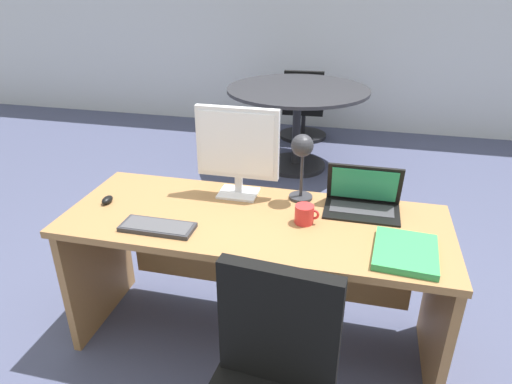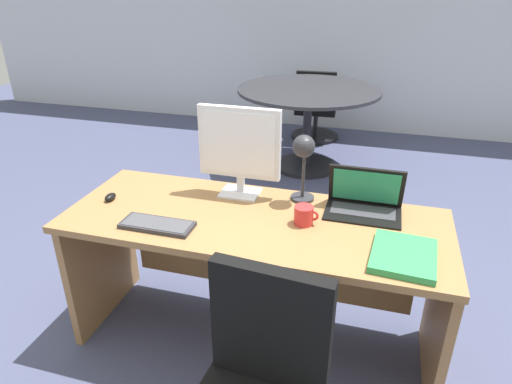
{
  "view_description": "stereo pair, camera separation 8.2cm",
  "coord_description": "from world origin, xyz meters",
  "px_view_note": "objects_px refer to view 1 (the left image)",
  "views": [
    {
      "loc": [
        0.45,
        -1.82,
        1.8
      ],
      "look_at": [
        0.0,
        0.03,
        0.87
      ],
      "focal_mm": 31.82,
      "sensor_mm": 36.0,
      "label": 1
    },
    {
      "loc": [
        0.53,
        -1.8,
        1.8
      ],
      "look_at": [
        0.0,
        0.03,
        0.87
      ],
      "focal_mm": 31.82,
      "sensor_mm": 36.0,
      "label": 2
    }
  ],
  "objects_px": {
    "monitor": "(237,147)",
    "keyboard": "(158,227)",
    "book": "(406,252)",
    "meeting_table": "(297,108)",
    "mouse": "(107,200)",
    "desk_lamp": "(302,154)",
    "coffee_mug": "(305,214)",
    "desk": "(257,251)",
    "laptop": "(363,196)",
    "meeting_chair_near": "(303,112)"
  },
  "relations": [
    {
      "from": "book",
      "to": "coffee_mug",
      "type": "height_order",
      "value": "coffee_mug"
    },
    {
      "from": "book",
      "to": "meeting_table",
      "type": "xyz_separation_m",
      "value": [
        -0.85,
        2.61,
        -0.15
      ]
    },
    {
      "from": "coffee_mug",
      "to": "book",
      "type": "bearing_deg",
      "value": -20.95
    },
    {
      "from": "laptop",
      "to": "book",
      "type": "height_order",
      "value": "laptop"
    },
    {
      "from": "book",
      "to": "meeting_table",
      "type": "distance_m",
      "value": 2.75
    },
    {
      "from": "book",
      "to": "coffee_mug",
      "type": "bearing_deg",
      "value": 159.05
    },
    {
      "from": "keyboard",
      "to": "mouse",
      "type": "relative_size",
      "value": 4.28
    },
    {
      "from": "mouse",
      "to": "desk_lamp",
      "type": "distance_m",
      "value": 1.0
    },
    {
      "from": "desk",
      "to": "mouse",
      "type": "relative_size",
      "value": 23.12
    },
    {
      "from": "keyboard",
      "to": "coffee_mug",
      "type": "xyz_separation_m",
      "value": [
        0.64,
        0.21,
        0.03
      ]
    },
    {
      "from": "laptop",
      "to": "meeting_chair_near",
      "type": "bearing_deg",
      "value": 102.94
    },
    {
      "from": "coffee_mug",
      "to": "desk_lamp",
      "type": "bearing_deg",
      "value": 103.61
    },
    {
      "from": "desk_lamp",
      "to": "meeting_chair_near",
      "type": "xyz_separation_m",
      "value": [
        -0.41,
        3.11,
        -0.68
      ]
    },
    {
      "from": "desk_lamp",
      "to": "meeting_table",
      "type": "distance_m",
      "value": 2.28
    },
    {
      "from": "book",
      "to": "laptop",
      "type": "bearing_deg",
      "value": 115.89
    },
    {
      "from": "book",
      "to": "coffee_mug",
      "type": "distance_m",
      "value": 0.47
    },
    {
      "from": "coffee_mug",
      "to": "meeting_table",
      "type": "relative_size",
      "value": 0.08
    },
    {
      "from": "meeting_table",
      "to": "meeting_chair_near",
      "type": "height_order",
      "value": "meeting_chair_near"
    },
    {
      "from": "desk",
      "to": "meeting_chair_near",
      "type": "height_order",
      "value": "meeting_chair_near"
    },
    {
      "from": "desk",
      "to": "laptop",
      "type": "distance_m",
      "value": 0.59
    },
    {
      "from": "keyboard",
      "to": "coffee_mug",
      "type": "relative_size",
      "value": 2.94
    },
    {
      "from": "mouse",
      "to": "monitor",
      "type": "bearing_deg",
      "value": 22.07
    },
    {
      "from": "coffee_mug",
      "to": "desk",
      "type": "bearing_deg",
      "value": 170.37
    },
    {
      "from": "mouse",
      "to": "keyboard",
      "type": "bearing_deg",
      "value": -26.87
    },
    {
      "from": "desk",
      "to": "desk_lamp",
      "type": "relative_size",
      "value": 5.14
    },
    {
      "from": "book",
      "to": "keyboard",
      "type": "bearing_deg",
      "value": -177.64
    },
    {
      "from": "book",
      "to": "meeting_chair_near",
      "type": "relative_size",
      "value": 0.4
    },
    {
      "from": "desk",
      "to": "meeting_chair_near",
      "type": "distance_m",
      "value": 3.31
    },
    {
      "from": "laptop",
      "to": "book",
      "type": "relative_size",
      "value": 1.1
    },
    {
      "from": "book",
      "to": "meeting_table",
      "type": "height_order",
      "value": "meeting_table"
    },
    {
      "from": "keyboard",
      "to": "meeting_table",
      "type": "height_order",
      "value": "meeting_table"
    },
    {
      "from": "desk_lamp",
      "to": "coffee_mug",
      "type": "height_order",
      "value": "desk_lamp"
    },
    {
      "from": "monitor",
      "to": "coffee_mug",
      "type": "bearing_deg",
      "value": -29.7
    },
    {
      "from": "coffee_mug",
      "to": "laptop",
      "type": "bearing_deg",
      "value": 40.0
    },
    {
      "from": "coffee_mug",
      "to": "meeting_chair_near",
      "type": "xyz_separation_m",
      "value": [
        -0.46,
        3.33,
        -0.47
      ]
    },
    {
      "from": "desk_lamp",
      "to": "meeting_chair_near",
      "type": "distance_m",
      "value": 3.21
    },
    {
      "from": "meeting_table",
      "to": "meeting_chair_near",
      "type": "relative_size",
      "value": 1.64
    },
    {
      "from": "mouse",
      "to": "book",
      "type": "distance_m",
      "value": 1.44
    },
    {
      "from": "desk",
      "to": "mouse",
      "type": "distance_m",
      "value": 0.79
    },
    {
      "from": "keyboard",
      "to": "book",
      "type": "height_order",
      "value": "book"
    },
    {
      "from": "meeting_table",
      "to": "mouse",
      "type": "bearing_deg",
      "value": -103.28
    },
    {
      "from": "laptop",
      "to": "keyboard",
      "type": "xyz_separation_m",
      "value": [
        -0.89,
        -0.43,
        -0.06
      ]
    },
    {
      "from": "desk",
      "to": "book",
      "type": "distance_m",
      "value": 0.75
    },
    {
      "from": "monitor",
      "to": "keyboard",
      "type": "bearing_deg",
      "value": -121.17
    },
    {
      "from": "desk_lamp",
      "to": "book",
      "type": "xyz_separation_m",
      "value": [
        0.49,
        -0.39,
        -0.24
      ]
    },
    {
      "from": "monitor",
      "to": "meeting_table",
      "type": "relative_size",
      "value": 0.34
    },
    {
      "from": "desk",
      "to": "meeting_chair_near",
      "type": "xyz_separation_m",
      "value": [
        -0.22,
        3.29,
        -0.21
      ]
    },
    {
      "from": "keyboard",
      "to": "book",
      "type": "relative_size",
      "value": 1.03
    },
    {
      "from": "monitor",
      "to": "keyboard",
      "type": "xyz_separation_m",
      "value": [
        -0.26,
        -0.43,
        -0.25
      ]
    },
    {
      "from": "book",
      "to": "coffee_mug",
      "type": "relative_size",
      "value": 2.87
    }
  ]
}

